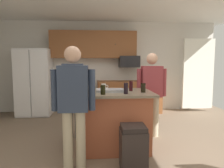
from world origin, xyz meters
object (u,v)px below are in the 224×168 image
refrigerator (35,82)px  tumbler_amber (131,86)px  trash_bin (133,148)px  person_host_foreground (73,88)px  person_guest_left (151,89)px  mug_ceramic_white (86,88)px  microwave_over_range (129,62)px  kitchen_island (113,120)px  glass_pilsner (126,88)px  glass_short_whisky (103,90)px  serving_tray (110,90)px  glass_dark_ale (143,88)px  person_guest_right (73,100)px  mug_blue_stoneware (104,87)px

refrigerator → tumbler_amber: size_ratio=10.74×
tumbler_amber → trash_bin: 1.08m
person_host_foreground → person_guest_left: size_ratio=1.03×
person_host_foreground → person_guest_left: bearing=35.6°
mug_ceramic_white → refrigerator: bearing=123.9°
microwave_over_range → person_guest_left: (0.11, -2.00, -0.53)m
kitchen_island → trash_bin: (0.20, -0.73, -0.18)m
refrigerator → person_host_foreground: 2.20m
microwave_over_range → kitchen_island: size_ratio=0.44×
glass_pilsner → trash_bin: size_ratio=0.27×
glass_short_whisky → trash_bin: (0.38, -0.44, -0.73)m
refrigerator → person_guest_left: size_ratio=1.11×
glass_short_whisky → glass_pilsner: (0.35, 0.04, 0.01)m
glass_short_whisky → serving_tray: 0.32m
refrigerator → mug_ceramic_white: bearing=-56.1°
person_guest_left → tumbler_amber: size_ratio=9.65×
kitchen_island → tumbler_amber: 0.63m
refrigerator → glass_dark_ale: refrigerator is taller
microwave_over_range → mug_ceramic_white: (-1.12, -2.33, -0.45)m
microwave_over_range → person_guest_right: person_guest_right is taller
serving_tray → refrigerator: bearing=128.2°
mug_ceramic_white → mug_blue_stoneware: 0.30m
person_guest_right → mug_blue_stoneware: bearing=15.2°
person_host_foreground → glass_dark_ale: 1.36m
glass_short_whisky → glass_dark_ale: bearing=14.2°
person_guest_right → serving_tray: 0.83m
mug_ceramic_white → glass_short_whisky: 0.53m
microwave_over_range → trash_bin: 3.46m
mug_ceramic_white → mug_blue_stoneware: bearing=7.0°
person_guest_right → glass_dark_ale: 1.17m
mug_blue_stoneware → glass_short_whisky: size_ratio=0.86×
mug_ceramic_white → kitchen_island: bearing=-20.4°
microwave_over_range → kitchen_island: bearing=-104.9°
refrigerator → person_host_foreground: size_ratio=1.08×
person_guest_right → glass_dark_ale: bearing=-21.7°
kitchen_island → glass_dark_ale: size_ratio=8.55×
trash_bin → glass_short_whisky: bearing=131.0°
microwave_over_range → trash_bin: size_ratio=0.92×
tumbler_amber → serving_tray: size_ratio=0.38×
person_host_foreground → mug_blue_stoneware: person_host_foreground is taller
kitchen_island → mug_ceramic_white: (-0.45, 0.17, 0.52)m
mug_ceramic_white → glass_pilsner: (0.62, -0.42, 0.04)m
glass_dark_ale → glass_pilsner: size_ratio=0.88×
tumbler_amber → mug_ceramic_white: tumbler_amber is taller
kitchen_island → person_guest_left: bearing=32.7°
refrigerator → glass_dark_ale: 3.47m
person_host_foreground → mug_ceramic_white: bearing=-18.2°
person_host_foreground → tumbler_amber: size_ratio=9.97×
microwave_over_range → glass_dark_ale: size_ratio=3.80×
person_host_foreground → trash_bin: size_ratio=2.72×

